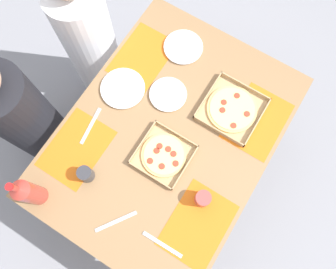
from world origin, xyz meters
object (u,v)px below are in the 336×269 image
object	(u,v)px
plate_near_left	(168,95)
diner_right_seat	(91,44)
pizza_box_corner_left	(164,155)
cup_clear_right	(203,199)
plate_far_right	(123,89)
diner_left_seat	(29,121)
soda_bottle	(28,192)
plate_far_left	(183,47)
cup_clear_left	(86,174)
pizza_box_center	(232,109)

from	to	relation	value
plate_near_left	diner_right_seat	world-z (taller)	diner_right_seat
pizza_box_corner_left	cup_clear_right	size ratio (longest dim) A/B	2.85
plate_far_right	diner_left_seat	size ratio (longest dim) A/B	0.20
soda_bottle	diner_left_seat	world-z (taller)	diner_left_seat
plate_far_left	soda_bottle	size ratio (longest dim) A/B	0.67
plate_far_right	cup_clear_left	size ratio (longest dim) A/B	2.69
plate_far_left	diner_right_seat	distance (m)	0.64
pizza_box_center	soda_bottle	bearing A→B (deg)	146.74
pizza_box_center	cup_clear_right	xyz separation A→B (m)	(-0.48, -0.10, 0.03)
cup_clear_right	soda_bottle	bearing A→B (deg)	120.48
cup_clear_right	plate_far_right	bearing A→B (deg)	66.61
plate_far_right	pizza_box_center	bearing A→B (deg)	-69.83
cup_clear_right	diner_right_seat	bearing A→B (deg)	65.14
pizza_box_corner_left	diner_right_seat	xyz separation A→B (m)	(0.41, 0.81, -0.23)
plate_far_left	pizza_box_corner_left	bearing A→B (deg)	-157.96
plate_near_left	diner_left_seat	distance (m)	0.84
plate_near_left	diner_right_seat	xyz separation A→B (m)	(0.12, 0.65, -0.22)
pizza_box_center	pizza_box_corner_left	xyz separation A→B (m)	(-0.40, 0.17, 0.00)
cup_clear_left	cup_clear_right	xyz separation A→B (m)	(0.20, -0.54, 0.00)
pizza_box_corner_left	cup_clear_left	distance (m)	0.39
diner_right_seat	cup_clear_right	bearing A→B (deg)	-114.86
diner_right_seat	cup_clear_left	bearing A→B (deg)	-142.09
plate_near_left	pizza_box_center	bearing A→B (deg)	-72.26
soda_bottle	cup_clear_right	size ratio (longest dim) A/B	3.59
pizza_box_center	soda_bottle	world-z (taller)	soda_bottle
plate_far_right	diner_right_seat	world-z (taller)	diner_right_seat
plate_near_left	soda_bottle	xyz separation A→B (m)	(-0.78, 0.25, 0.12)
pizza_box_center	diner_right_seat	xyz separation A→B (m)	(0.02, 0.98, -0.23)
diner_right_seat	plate_near_left	bearing A→B (deg)	-100.53
pizza_box_corner_left	diner_left_seat	xyz separation A→B (m)	(-0.20, 0.81, -0.22)
plate_far_right	soda_bottle	world-z (taller)	soda_bottle
pizza_box_corner_left	soda_bottle	xyz separation A→B (m)	(-0.49, 0.41, 0.12)
plate_far_right	diner_left_seat	world-z (taller)	diner_left_seat
plate_near_left	cup_clear_right	xyz separation A→B (m)	(-0.38, -0.43, 0.04)
plate_far_right	plate_far_left	xyz separation A→B (m)	(0.38, -0.14, 0.00)
soda_bottle	plate_far_right	bearing A→B (deg)	-2.51
plate_far_left	diner_left_seat	size ratio (longest dim) A/B	0.18
plate_far_left	plate_near_left	bearing A→B (deg)	-164.67
pizza_box_center	plate_far_left	world-z (taller)	pizza_box_center
pizza_box_center	diner_right_seat	size ratio (longest dim) A/B	0.25
plate_near_left	cup_clear_right	size ratio (longest dim) A/B	2.21
plate_far_left	soda_bottle	world-z (taller)	soda_bottle
soda_bottle	cup_clear_left	bearing A→B (deg)	-35.02
soda_bottle	diner_left_seat	xyz separation A→B (m)	(0.29, 0.40, -0.34)
plate_far_right	diner_left_seat	bearing A→B (deg)	132.65
plate_near_left	soda_bottle	world-z (taller)	soda_bottle
soda_bottle	pizza_box_center	bearing A→B (deg)	-33.26
pizza_box_center	plate_near_left	xyz separation A→B (m)	(-0.10, 0.33, -0.00)
plate_near_left	plate_far_left	world-z (taller)	same
pizza_box_center	pizza_box_corner_left	world-z (taller)	same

